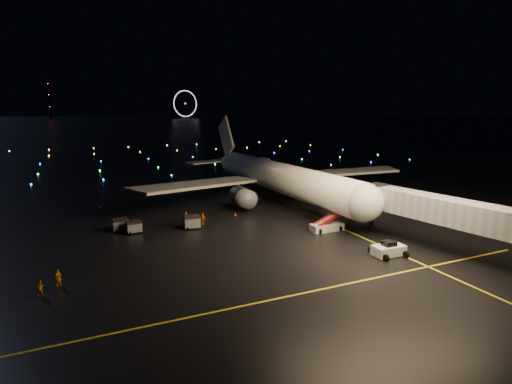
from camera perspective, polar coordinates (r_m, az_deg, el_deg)
ground at (r=340.55m, az=-20.55°, el=8.14°), size 2000.00×2000.00×0.00m
lane_centre at (r=66.07m, az=7.37°, el=-3.00°), size 0.25×80.00×0.02m
lane_cross at (r=37.64m, az=4.86°, el=-14.59°), size 60.00×0.25×0.02m
airliner at (r=74.67m, az=2.12°, el=4.70°), size 56.06×53.52×15.17m
pushback_tug at (r=49.12m, az=18.41°, el=-7.66°), size 3.78×2.07×1.77m
belt_loader at (r=56.59m, az=10.11°, el=-3.87°), size 6.84×1.95×3.30m
crew_a at (r=43.43m, az=-26.40°, el=-10.92°), size 0.74×0.71×1.71m
crew_b at (r=42.00m, az=-28.39°, el=-11.95°), size 0.96×0.87×1.61m
crew_c at (r=59.47m, az=-7.62°, el=-3.79°), size 1.03×1.05×1.78m
safety_cone_0 at (r=64.10m, az=-2.98°, el=-3.18°), size 0.41×0.41×0.45m
safety_cone_1 at (r=69.49m, az=-1.27°, el=-1.97°), size 0.54×0.54×0.51m
safety_cone_2 at (r=65.92m, az=-9.99°, el=-2.90°), size 0.56×0.56×0.52m
safety_cone_3 at (r=74.22m, az=-21.41°, el=-1.92°), size 0.48×0.48×0.46m
ferris_wheel at (r=783.29m, az=-10.06°, el=12.18°), size 49.33×16.80×52.00m
radio_mast at (r=780.57m, az=-27.41°, el=11.52°), size 1.80×1.80×64.00m
taxiway_lights at (r=147.97m, az=-15.54°, el=4.86°), size 164.00×92.00×0.36m
baggage_cart_0 at (r=57.73m, az=-9.12°, el=-4.26°), size 2.37×1.78×1.88m
baggage_cart_1 at (r=59.00m, az=-18.81°, el=-4.46°), size 2.19×1.62×1.76m
baggage_cart_2 at (r=57.51m, az=-17.06°, el=-4.81°), size 2.11×1.61×1.66m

